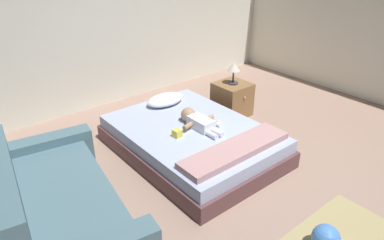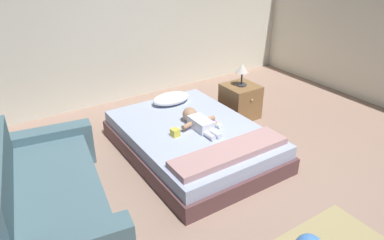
# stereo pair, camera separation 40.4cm
# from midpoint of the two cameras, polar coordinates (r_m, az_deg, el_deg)

# --- Properties ---
(ground_plane) EXTENTS (8.00, 8.00, 0.00)m
(ground_plane) POSITION_cam_midpoint_polar(r_m,az_deg,el_deg) (3.98, 8.99, -9.52)
(ground_plane) COLOR #A07F6E
(wall_behind_bed) EXTENTS (8.00, 0.12, 2.78)m
(wall_behind_bed) POSITION_cam_midpoint_polar(r_m,az_deg,el_deg) (5.71, -13.64, 16.64)
(wall_behind_bed) COLOR silver
(wall_behind_bed) RESTS_ON ground_plane
(bed) EXTENTS (1.49, 2.07, 0.35)m
(bed) POSITION_cam_midpoint_polar(r_m,az_deg,el_deg) (4.31, -2.68, -3.35)
(bed) COLOR brown
(bed) RESTS_ON ground_plane
(pillow) EXTENTS (0.54, 0.33, 0.14)m
(pillow) POSITION_cam_midpoint_polar(r_m,az_deg,el_deg) (4.82, -6.70, 3.23)
(pillow) COLOR white
(pillow) RESTS_ON bed
(baby) EXTENTS (0.47, 0.65, 0.18)m
(baby) POSITION_cam_midpoint_polar(r_m,az_deg,el_deg) (4.22, -1.92, -0.20)
(baby) COLOR white
(baby) RESTS_ON bed
(toothbrush) EXTENTS (0.01, 0.17, 0.02)m
(toothbrush) POSITION_cam_midpoint_polar(r_m,az_deg,el_deg) (4.41, 0.43, 0.17)
(toothbrush) COLOR #B337A5
(toothbrush) RESTS_ON bed
(couch) EXTENTS (1.26, 2.03, 0.80)m
(couch) POSITION_cam_midpoint_polar(r_m,az_deg,el_deg) (3.49, -24.50, -12.58)
(couch) COLOR slate
(couch) RESTS_ON ground_plane
(nightstand) EXTENTS (0.46, 0.49, 0.49)m
(nightstand) POSITION_cam_midpoint_polar(r_m,az_deg,el_deg) (5.24, 4.26, 3.30)
(nightstand) COLOR olive
(nightstand) RESTS_ON ground_plane
(lamp) EXTENTS (0.18, 0.18, 0.32)m
(lamp) POSITION_cam_midpoint_polar(r_m,az_deg,el_deg) (5.07, 4.44, 8.21)
(lamp) COLOR #333338
(lamp) RESTS_ON nightstand
(toy_ball) EXTENTS (0.24, 0.24, 0.24)m
(toy_ball) POSITION_cam_midpoint_polar(r_m,az_deg,el_deg) (3.24, 17.27, -17.82)
(toy_ball) COLOR #4B8AE2
(toy_ball) RESTS_ON rug
(blanket) EXTENTS (1.34, 0.34, 0.07)m
(blanket) POSITION_cam_midpoint_polar(r_m,az_deg,el_deg) (3.73, 3.95, -4.87)
(blanket) COLOR tan
(blanket) RESTS_ON bed
(toy_block) EXTENTS (0.09, 0.09, 0.09)m
(toy_block) POSITION_cam_midpoint_polar(r_m,az_deg,el_deg) (4.02, -5.28, -2.23)
(toy_block) COLOR yellow
(toy_block) RESTS_ON bed
(baby_bottle) EXTENTS (0.07, 0.13, 0.08)m
(baby_bottle) POSITION_cam_midpoint_polar(r_m,az_deg,el_deg) (4.25, 1.29, -0.60)
(baby_bottle) COLOR white
(baby_bottle) RESTS_ON bed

